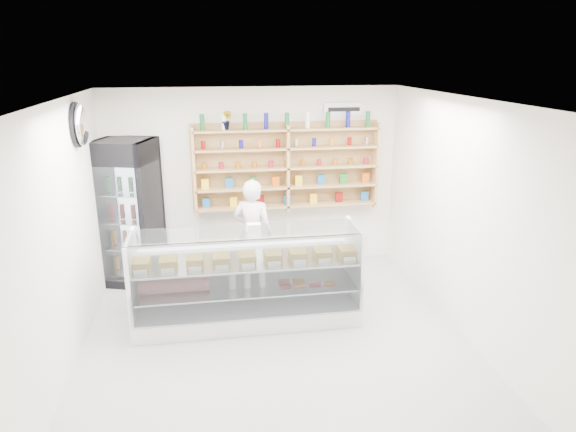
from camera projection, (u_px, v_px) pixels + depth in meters
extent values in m
plane|color=#9C9CA1|center=(277.00, 343.00, 6.04)|extent=(5.00, 5.00, 0.00)
plane|color=white|center=(275.00, 101.00, 5.20)|extent=(5.00, 5.00, 0.00)
plane|color=white|center=(254.00, 179.00, 7.98)|extent=(4.50, 0.00, 4.50)
plane|color=white|center=(330.00, 358.00, 3.27)|extent=(4.50, 0.00, 4.50)
plane|color=white|center=(60.00, 243.00, 5.28)|extent=(0.00, 5.00, 5.00)
plane|color=white|center=(467.00, 221.00, 5.97)|extent=(0.00, 5.00, 5.00)
cube|color=white|center=(248.00, 312.00, 6.53)|extent=(2.80, 0.79, 0.23)
cube|color=white|center=(245.00, 271.00, 6.76)|extent=(2.80, 0.05, 0.59)
cube|color=silver|center=(247.00, 286.00, 6.43)|extent=(2.69, 0.70, 0.02)
cube|color=silver|center=(247.00, 261.00, 6.32)|extent=(2.74, 0.73, 0.02)
cube|color=silver|center=(250.00, 281.00, 5.99)|extent=(2.74, 0.11, 0.98)
cube|color=silver|center=(246.00, 232.00, 6.16)|extent=(2.74, 0.55, 0.01)
imported|color=silver|center=(253.00, 233.00, 7.37)|extent=(0.68, 0.58, 1.59)
cube|color=black|center=(130.00, 212.00, 7.44)|extent=(0.95, 0.94, 2.12)
cube|color=#2E0434|center=(129.00, 155.00, 6.87)|extent=(0.72, 0.26, 0.30)
cube|color=silver|center=(135.00, 226.00, 7.16)|extent=(0.61, 0.20, 1.68)
cube|color=tan|center=(194.00, 171.00, 7.63)|extent=(0.04, 0.28, 1.33)
cube|color=tan|center=(287.00, 168.00, 7.85)|extent=(0.04, 0.28, 1.33)
cube|color=tan|center=(375.00, 165.00, 8.06)|extent=(0.04, 0.28, 1.33)
cube|color=tan|center=(287.00, 205.00, 8.02)|extent=(2.80, 0.28, 0.03)
cube|color=tan|center=(287.00, 186.00, 7.93)|extent=(2.80, 0.28, 0.03)
cube|color=tan|center=(287.00, 167.00, 7.84)|extent=(2.80, 0.28, 0.03)
cube|color=tan|center=(287.00, 148.00, 7.75)|extent=(2.80, 0.28, 0.03)
cube|color=tan|center=(287.00, 129.00, 7.67)|extent=(2.80, 0.28, 0.03)
imported|color=#1E6626|center=(226.00, 120.00, 7.48)|extent=(0.19, 0.18, 0.28)
ellipsoid|color=silver|center=(81.00, 125.00, 6.11)|extent=(0.15, 0.50, 0.50)
cube|color=white|center=(344.00, 109.00, 7.85)|extent=(0.62, 0.03, 0.20)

